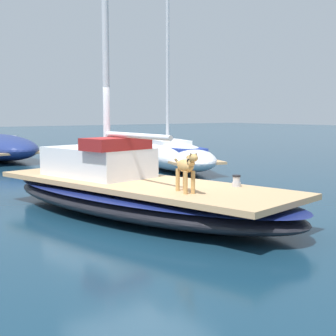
% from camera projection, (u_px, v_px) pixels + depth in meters
% --- Properties ---
extents(ground_plane, '(120.00, 120.00, 0.00)m').
position_uv_depth(ground_plane, '(138.00, 214.00, 9.55)').
color(ground_plane, '#143347').
extents(sailboat_main, '(3.89, 7.59, 0.66)m').
position_uv_depth(sailboat_main, '(138.00, 198.00, 9.51)').
color(sailboat_main, black).
rests_on(sailboat_main, ground).
extents(mast_main, '(0.14, 2.27, 6.68)m').
position_uv_depth(mast_main, '(109.00, 28.00, 9.60)').
color(mast_main, silver).
rests_on(mast_main, sailboat_main).
extents(cabin_house, '(1.80, 2.46, 0.84)m').
position_uv_depth(cabin_house, '(100.00, 160.00, 10.17)').
color(cabin_house, silver).
rests_on(cabin_house, sailboat_main).
extents(dog_tan, '(0.38, 0.92, 0.70)m').
position_uv_depth(dog_tan, '(186.00, 168.00, 8.06)').
color(dog_tan, tan).
rests_on(dog_tan, sailboat_main).
extents(deck_winch, '(0.16, 0.16, 0.21)m').
position_uv_depth(deck_winch, '(236.00, 181.00, 8.77)').
color(deck_winch, '#B7B7BC').
rests_on(deck_winch, sailboat_main).
extents(moored_boat_starboard_side, '(3.69, 6.31, 7.85)m').
position_uv_depth(moored_boat_starboard_side, '(173.00, 154.00, 17.05)').
color(moored_boat_starboard_side, white).
rests_on(moored_boat_starboard_side, ground).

